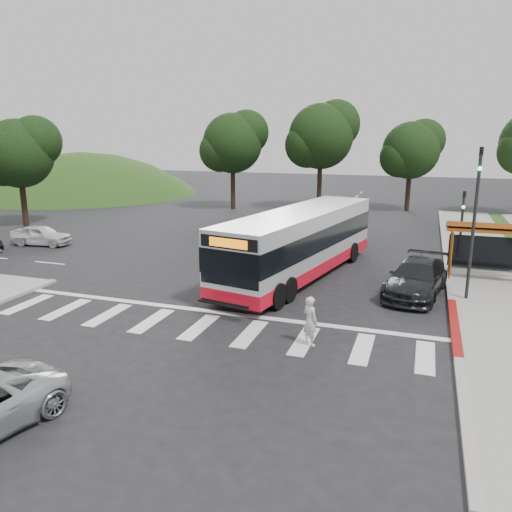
% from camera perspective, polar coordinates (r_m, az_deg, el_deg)
% --- Properties ---
extents(ground, '(140.00, 140.00, 0.00)m').
position_cam_1_polar(ground, '(23.21, -1.25, -3.78)').
color(ground, black).
rests_on(ground, ground).
extents(sidewalk_east, '(4.00, 40.00, 0.12)m').
position_cam_1_polar(sidewalk_east, '(29.79, 24.79, -1.01)').
color(sidewalk_east, gray).
rests_on(sidewalk_east, ground).
extents(curb_east, '(0.30, 40.00, 0.15)m').
position_cam_1_polar(curb_east, '(29.63, 20.96, -0.69)').
color(curb_east, '#9E9991').
rests_on(curb_east, ground).
extents(curb_east_red, '(0.32, 6.00, 0.15)m').
position_cam_1_polar(curb_east_red, '(20.05, 21.75, -7.43)').
color(curb_east_red, maroon).
rests_on(curb_east_red, ground).
extents(hillside_nw, '(44.00, 44.00, 10.00)m').
position_cam_1_polar(hillside_nw, '(64.79, -19.15, 6.76)').
color(hillside_nw, '#1D3D13').
rests_on(hillside_nw, ground).
extents(crosswalk_ladder, '(18.00, 2.60, 0.01)m').
position_cam_1_polar(crosswalk_ladder, '(18.86, -6.51, -8.06)').
color(crosswalk_ladder, silver).
rests_on(crosswalk_ladder, ground).
extents(bus_shelter, '(4.20, 1.60, 2.86)m').
position_cam_1_polar(bus_shelter, '(26.49, 25.43, 2.32)').
color(bus_shelter, '#A4511B').
rests_on(bus_shelter, sidewalk_east).
extents(traffic_signal_ne_tall, '(0.18, 0.37, 6.50)m').
position_cam_1_polar(traffic_signal_ne_tall, '(22.58, 23.75, 4.67)').
color(traffic_signal_ne_tall, black).
rests_on(traffic_signal_ne_tall, ground).
extents(traffic_signal_ne_short, '(0.18, 0.37, 4.00)m').
position_cam_1_polar(traffic_signal_ne_short, '(29.68, 22.48, 3.95)').
color(traffic_signal_ne_short, black).
rests_on(traffic_signal_ne_short, ground).
extents(tree_north_a, '(6.60, 6.15, 10.17)m').
position_cam_1_polar(tree_north_a, '(47.82, 7.54, 13.52)').
color(tree_north_a, black).
rests_on(tree_north_a, ground).
extents(tree_north_b, '(5.72, 5.33, 8.43)m').
position_cam_1_polar(tree_north_b, '(48.89, 17.38, 11.55)').
color(tree_north_b, black).
rests_on(tree_north_b, ground).
extents(tree_north_c, '(6.16, 5.74, 9.30)m').
position_cam_1_polar(tree_north_c, '(48.16, -2.59, 12.87)').
color(tree_north_c, black).
rests_on(tree_north_c, ground).
extents(tree_west_a, '(5.72, 5.33, 8.43)m').
position_cam_1_polar(tree_west_a, '(42.74, -25.39, 10.65)').
color(tree_west_a, black).
rests_on(tree_west_a, ground).
extents(transit_bus, '(5.27, 13.20, 3.33)m').
position_cam_1_polar(transit_bus, '(24.95, 5.02, 1.37)').
color(transit_bus, silver).
rests_on(transit_bus, ground).
extents(pedestrian, '(0.75, 0.70, 1.72)m').
position_cam_1_polar(pedestrian, '(17.06, 6.20, -7.37)').
color(pedestrian, silver).
rests_on(pedestrian, ground).
extents(dark_sedan, '(3.01, 5.60, 1.54)m').
position_cam_1_polar(dark_sedan, '(23.31, 17.85, -2.40)').
color(dark_sedan, black).
rests_on(dark_sedan, ground).
extents(west_car_white, '(4.00, 1.99, 1.31)m').
position_cam_1_polar(west_car_white, '(35.10, -23.34, 2.20)').
color(west_car_white, silver).
rests_on(west_car_white, ground).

